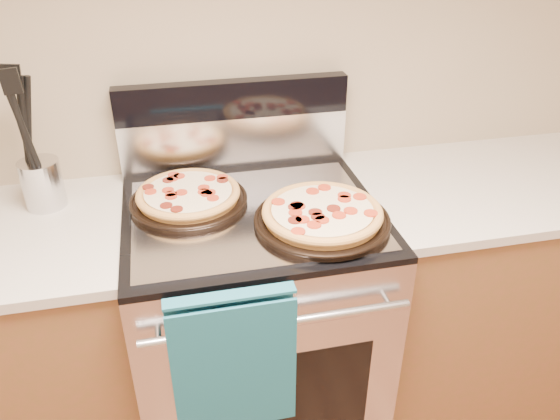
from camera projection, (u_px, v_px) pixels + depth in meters
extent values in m
plane|color=tan|center=(229.00, 36.00, 1.71)|extent=(4.00, 0.00, 4.00)
cube|color=#B7B7BC|center=(255.00, 328.00, 1.87)|extent=(0.76, 0.68, 0.90)
cube|color=black|center=(276.00, 405.00, 1.59)|extent=(0.56, 0.01, 0.40)
cube|color=black|center=(252.00, 212.00, 1.64)|extent=(0.76, 0.68, 0.02)
cube|color=silver|center=(235.00, 142.00, 1.85)|extent=(0.76, 0.06, 0.18)
cube|color=black|center=(233.00, 99.00, 1.77)|extent=(0.76, 0.06, 0.12)
cylinder|color=silver|center=(279.00, 323.00, 1.38)|extent=(0.70, 0.03, 0.03)
cube|color=gray|center=(253.00, 214.00, 1.61)|extent=(0.70, 0.55, 0.01)
cube|color=brown|center=(482.00, 289.00, 2.07)|extent=(1.00, 0.62, 0.88)
cube|color=#BBB4A8|center=(507.00, 183.00, 1.84)|extent=(1.02, 0.64, 0.03)
cylinder|color=silver|center=(43.00, 184.00, 1.64)|extent=(0.13, 0.13, 0.15)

